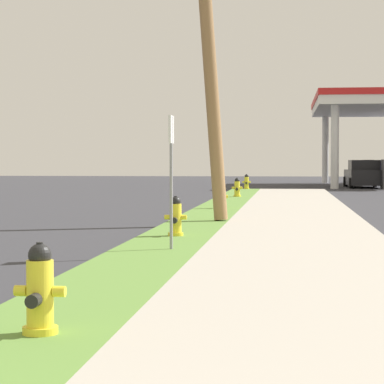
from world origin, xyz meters
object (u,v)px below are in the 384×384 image
(fire_hydrant_third, at_px, (221,197))
(fire_hydrant_nearest, at_px, (40,294))
(fire_hydrant_second, at_px, (176,218))
(car_black_by_far_pump, at_px, (364,175))
(fire_hydrant_fourth, at_px, (237,188))
(utility_pole_midground, at_px, (209,48))
(street_sign_post, at_px, (171,154))
(car_navy_by_near_pump, at_px, (375,172))
(fire_hydrant_fifth, at_px, (247,182))

(fire_hydrant_third, bearing_deg, fire_hydrant_nearest, -90.03)
(fire_hydrant_second, height_order, car_black_by_far_pump, car_black_by_far_pump)
(car_black_by_far_pump, bearing_deg, fire_hydrant_fourth, -112.03)
(utility_pole_midground, height_order, car_black_by_far_pump, utility_pole_midground)
(street_sign_post, distance_m, car_black_by_far_pump, 35.41)
(fire_hydrant_third, distance_m, street_sign_post, 11.41)
(fire_hydrant_second, bearing_deg, street_sign_post, -83.90)
(fire_hydrant_fourth, bearing_deg, fire_hydrant_third, -89.96)
(utility_pole_midground, xyz_separation_m, car_navy_by_near_pump, (7.88, 38.75, -3.49))
(fire_hydrant_fifth, xyz_separation_m, street_sign_post, (0.22, -28.31, 1.19))
(fire_hydrant_nearest, xyz_separation_m, fire_hydrant_fifth, (-0.08, 34.80, 0.00))
(car_navy_by_near_pump, bearing_deg, fire_hydrant_nearest, -98.75)
(fire_hydrant_fifth, xyz_separation_m, car_navy_by_near_pump, (8.06, 17.05, 0.28))
(fire_hydrant_third, xyz_separation_m, street_sign_post, (0.14, -11.35, 1.19))
(fire_hydrant_nearest, height_order, fire_hydrant_second, same)
(fire_hydrant_fourth, height_order, car_navy_by_near_pump, car_navy_by_near_pump)
(fire_hydrant_third, bearing_deg, car_navy_by_near_pump, 76.81)
(street_sign_post, relative_size, car_black_by_far_pump, 0.47)
(car_navy_by_near_pump, bearing_deg, fire_hydrant_fifth, -115.30)
(fire_hydrant_nearest, relative_size, car_black_by_far_pump, 0.16)
(car_black_by_far_pump, bearing_deg, fire_hydrant_third, -104.93)
(fire_hydrant_third, distance_m, car_black_by_far_pump, 24.34)
(utility_pole_midground, bearing_deg, car_black_by_far_pump, 77.66)
(fire_hydrant_third, relative_size, fire_hydrant_fourth, 1.00)
(fire_hydrant_second, distance_m, street_sign_post, 2.61)
(fire_hydrant_third, distance_m, fire_hydrant_fifth, 16.96)
(utility_pole_midground, bearing_deg, fire_hydrant_fourth, 90.45)
(fire_hydrant_fifth, xyz_separation_m, car_black_by_far_pump, (6.36, 6.55, 0.28))
(fire_hydrant_second, xyz_separation_m, fire_hydrant_fourth, (0.10, 17.04, 0.00))
(fire_hydrant_fifth, height_order, car_black_by_far_pump, car_black_by_far_pump)
(fire_hydrant_third, height_order, fire_hydrant_fifth, same)
(fire_hydrant_nearest, xyz_separation_m, fire_hydrant_third, (0.01, 17.84, 0.00))
(fire_hydrant_fourth, xyz_separation_m, utility_pole_midground, (0.10, -12.73, 3.76))
(fire_hydrant_nearest, xyz_separation_m, car_black_by_far_pump, (6.28, 41.36, 0.28))
(fire_hydrant_fifth, distance_m, utility_pole_midground, 22.02)
(utility_pole_midground, xyz_separation_m, street_sign_post, (0.04, -6.61, -2.58))
(fire_hydrant_second, height_order, street_sign_post, street_sign_post)
(fire_hydrant_second, relative_size, fire_hydrant_fourth, 1.00)
(fire_hydrant_second, distance_m, fire_hydrant_third, 9.04)
(fire_hydrant_fourth, distance_m, fire_hydrant_fifth, 8.96)
(fire_hydrant_nearest, relative_size, utility_pole_midground, 0.09)
(utility_pole_midground, height_order, street_sign_post, utility_pole_midground)
(fire_hydrant_nearest, xyz_separation_m, fire_hydrant_second, (-0.10, 8.80, 0.00))
(fire_hydrant_nearest, bearing_deg, fire_hydrant_second, 90.64)
(fire_hydrant_fourth, bearing_deg, street_sign_post, -89.58)
(car_black_by_far_pump, bearing_deg, utility_pole_midground, -102.34)
(fire_hydrant_second, xyz_separation_m, fire_hydrant_third, (0.11, 9.04, 0.00))
(fire_hydrant_third, bearing_deg, fire_hydrant_fifth, 90.29)
(fire_hydrant_second, bearing_deg, car_navy_by_near_pump, 79.37)
(fire_hydrant_fifth, height_order, car_navy_by_near_pump, car_navy_by_near_pump)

